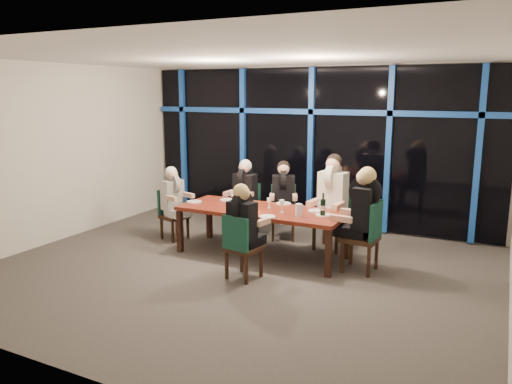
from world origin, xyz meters
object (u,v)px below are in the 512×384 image
Objects in this scene: chair_far_right at (334,213)px; diner_near_mid at (243,217)px; chair_near_mid at (240,244)px; diner_end_left at (173,192)px; chair_end_left at (172,211)px; chair_end_right at (367,233)px; chair_far_left at (246,206)px; diner_end_right at (362,204)px; wine_bottle at (323,207)px; diner_far_mid at (283,189)px; diner_far_right at (332,188)px; water_pitcher at (299,210)px; diner_far_left at (244,187)px; chair_far_mid at (283,209)px; dining_table at (262,213)px.

chair_far_right is 2.00m from diner_near_mid.
diner_end_left is at bearing -21.47° from chair_near_mid.
chair_end_left is 0.84× the size of chair_end_right.
diner_end_left is (-0.98, -0.83, 0.31)m from chair_far_left.
diner_end_right is 2.91× the size of wine_bottle.
diner_far_mid is 0.88× the size of diner_far_right.
chair_near_mid is 1.37m from wine_bottle.
water_pitcher is at bearing -35.15° from chair_far_left.
diner_far_right is at bearing -90.00° from chair_far_right.
diner_far_left reaches higher than diner_end_left.
diner_far_left reaches higher than chair_far_mid.
chair_far_right reaches higher than water_pitcher.
diner_end_left is at bearing -157.34° from chair_far_right.
diner_end_left is at bearing -19.62° from diner_near_mid.
diner_far_right is at bearing -100.37° from chair_near_mid.
diner_near_mid reaches higher than chair_end_left.
dining_table is at bearing -68.51° from diner_near_mid.
water_pitcher is (2.49, -0.29, 0.36)m from chair_end_left.
chair_end_right is 1.17× the size of diner_near_mid.
chair_far_right is at bearing 0.34° from chair_far_left.
chair_far_mid is 2.70× the size of wine_bottle.
chair_end_right is 0.42m from diner_end_right.
chair_far_mid is 2.04m from chair_end_right.
chair_far_left is 1.05× the size of diner_near_mid.
diner_near_mid is (-0.66, -1.86, 0.28)m from chair_far_right.
diner_near_mid is (0.21, -0.99, 0.19)m from dining_table.
diner_end_right is (3.37, -0.11, 0.50)m from chair_end_left.
diner_end_right reaches higher than chair_far_right.
diner_end_left is 4.64× the size of water_pitcher.
chair_far_right is at bearing 44.83° from dining_table.
chair_end_left is at bearing -21.05° from chair_near_mid.
diner_far_left is at bearing 166.56° from diner_far_mid.
diner_near_mid is 0.94m from water_pitcher.
diner_far_right is 5.67× the size of water_pitcher.
chair_far_left is at bearing -31.88° from diner_end_left.
diner_end_right reaches higher than dining_table.
chair_far_mid is 1.95m from chair_end_left.
dining_table is 2.87× the size of diner_far_mid.
diner_end_left reaches higher than chair_far_mid.
chair_end_right is 5.66× the size of water_pitcher.
diner_far_left is at bearing -90.00° from chair_far_left.
chair_end_left is 2.33m from diner_near_mid.
chair_far_left is 0.67m from chair_far_mid.
chair_far_left reaches higher than chair_near_mid.
diner_far_mid is (-0.06, 0.97, 0.21)m from dining_table.
diner_end_right reaches higher than chair_end_left.
chair_far_left is 0.90× the size of chair_end_right.
chair_far_left is 1.00× the size of chair_far_mid.
diner_far_left is 1.00× the size of diner_far_mid.
diner_end_left is (-1.74, 0.09, 0.15)m from dining_table.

